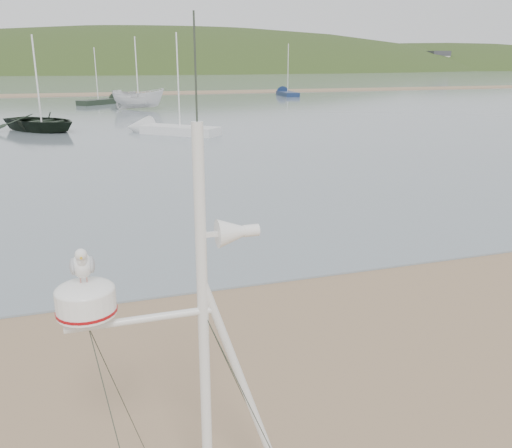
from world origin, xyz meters
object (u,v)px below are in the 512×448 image
object	(u,v)px
mast_rig	(201,421)
boat_white	(137,82)
sailboat_dark_mid	(109,101)
boat_dark	(37,86)
sailboat_blue_far	(284,93)
sailboat_white_near	(158,129)

from	to	relation	value
mast_rig	boat_white	size ratio (longest dim) A/B	0.97
sailboat_dark_mid	boat_dark	bearing A→B (deg)	-103.93
sailboat_dark_mid	sailboat_blue_far	world-z (taller)	sailboat_blue_far
mast_rig	sailboat_dark_mid	distance (m)	54.97
sailboat_white_near	sailboat_blue_far	size ratio (longest dim) A/B	0.91
sailboat_white_near	sailboat_blue_far	world-z (taller)	sailboat_blue_far
boat_dark	boat_white	bearing A→B (deg)	20.37
boat_white	sailboat_white_near	bearing A→B (deg)	-158.04
boat_dark	mast_rig	bearing A→B (deg)	-126.03
mast_rig	sailboat_blue_far	world-z (taller)	sailboat_blue_far
boat_dark	sailboat_blue_far	size ratio (longest dim) A/B	0.80
sailboat_blue_far	boat_white	bearing A→B (deg)	-142.32
boat_white	sailboat_white_near	world-z (taller)	sailboat_white_near
sailboat_white_near	boat_white	bearing A→B (deg)	87.37
boat_white	sailboat_dark_mid	bearing A→B (deg)	39.45
mast_rig	sailboat_blue_far	bearing A→B (deg)	68.38
boat_white	boat_dark	bearing A→B (deg)	176.20
boat_dark	sailboat_dark_mid	distance (m)	22.92
mast_rig	sailboat_dark_mid	world-z (taller)	sailboat_dark_mid
boat_white	sailboat_white_near	size ratio (longest dim) A/B	0.76
boat_white	sailboat_dark_mid	world-z (taller)	sailboat_dark_mid
boat_white	mast_rig	bearing A→B (deg)	-161.05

